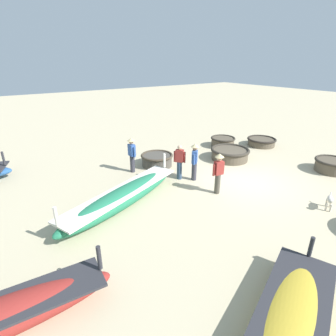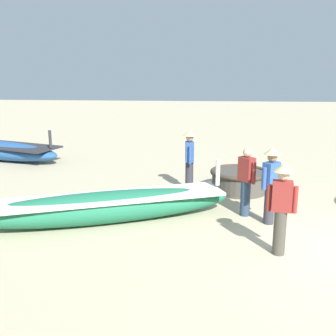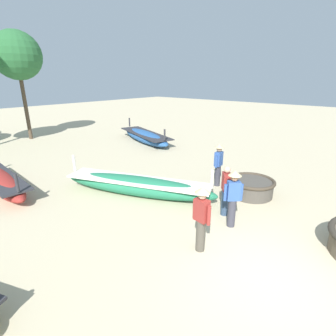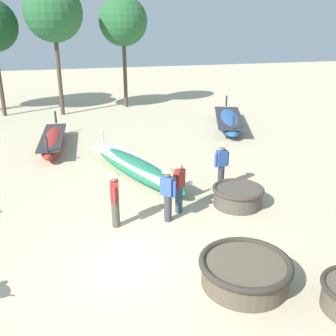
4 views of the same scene
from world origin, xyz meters
name	(u,v)px [view 1 (image 1 of 4)]	position (x,y,z in m)	size (l,w,h in m)	color
ground_plane	(246,182)	(0.00, 0.00, 0.00)	(80.00, 80.00, 0.00)	#C6B793
coracle_far_right	(332,165)	(-1.54, -4.23, 0.33)	(1.58, 1.58, 0.60)	brown
coracle_upturned	(230,154)	(2.36, -1.46, 0.33)	(2.04, 2.04, 0.61)	brown
coracle_tilted	(223,142)	(4.17, -2.78, 0.32)	(1.47, 1.47, 0.59)	brown
coracle_front_right	(157,159)	(3.82, 2.20, 0.33)	(1.61, 1.61, 0.60)	#4C473F
coracle_beside_post	(261,141)	(2.98, -4.93, 0.26)	(1.74, 1.74, 0.47)	brown
long_boat_ochre_hull	(123,197)	(1.21, 5.31, 0.36)	(2.98, 5.68, 1.24)	#237551
long_boat_white_hull	(291,321)	(-5.03, 4.78, 0.31)	(2.57, 4.29, 1.05)	gold
fisherman_crouching	(218,171)	(-0.02, 1.81, 0.96)	(0.36, 0.53, 1.67)	#4C473D
fisherman_with_hat	(180,161)	(1.92, 2.23, 0.84)	(0.43, 0.39, 1.57)	#2D425B
fisherman_standing_left	(195,160)	(1.47, 1.76, 0.96)	(0.39, 0.41, 1.67)	#383842
fisherman_standing_right	(132,153)	(3.81, 3.58, 0.96)	(0.53, 0.36, 1.67)	#383842
dog	(330,200)	(-3.18, -0.56, 0.37)	(0.40, 0.64, 0.55)	beige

